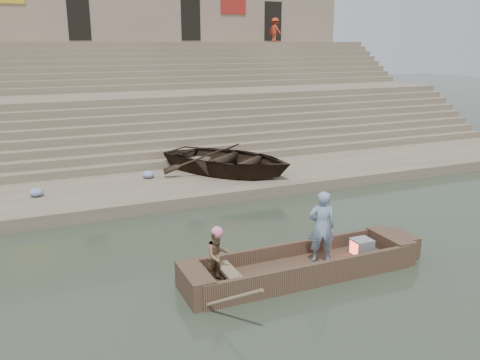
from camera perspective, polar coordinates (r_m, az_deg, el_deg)
ground at (r=11.62m, az=8.95°, el=-11.38°), size 120.00×120.00×0.00m
lower_landing at (r=18.33m, az=-4.44°, el=-0.49°), size 32.00×4.00×0.40m
mid_landing at (r=25.14m, az=-10.16°, el=6.45°), size 32.00×3.00×2.80m
upper_landing at (r=31.81m, az=-13.30°, el=10.29°), size 32.00×3.00×5.20m
ghat_steps at (r=26.71m, az=-11.07°, el=7.79°), size 32.00×11.00×5.20m
building_wall at (r=35.64m, az=-14.83°, el=15.54°), size 32.00×5.07×11.20m
main_rowboat at (r=11.82m, az=6.89°, el=-10.20°), size 5.00×1.30×0.22m
rowboat_trim at (r=11.83m, az=7.80°, el=-9.16°), size 6.04×2.63×1.84m
standing_man at (r=11.80m, az=9.23°, el=-5.26°), size 0.73×0.61×1.71m
rowing_man at (r=10.83m, az=-2.58°, el=-8.54°), size 0.64×0.53×1.17m
television at (r=12.57m, az=13.59°, el=-7.40°), size 0.46×0.42×0.40m
beached_rowboat at (r=18.91m, az=-1.33°, el=2.33°), size 5.96×6.25×1.05m
pedestrian at (r=35.14m, az=4.00°, el=16.62°), size 0.82×1.13×1.57m
cloth_bundles at (r=17.83m, az=-20.76°, el=-0.81°), size 6.83×1.26×0.26m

